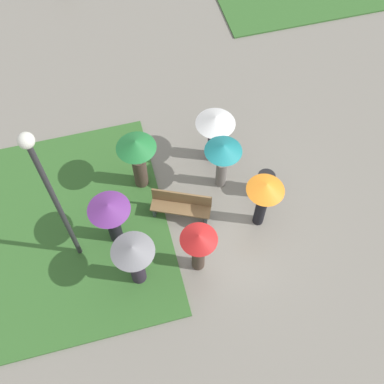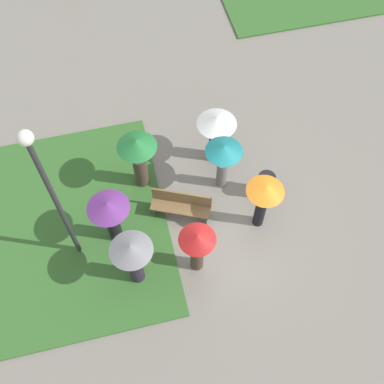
% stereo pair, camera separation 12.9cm
% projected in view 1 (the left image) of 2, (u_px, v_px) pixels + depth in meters
% --- Properties ---
extents(ground_plane, '(90.00, 90.00, 0.00)m').
position_uv_depth(ground_plane, '(234.00, 220.00, 13.19)').
color(ground_plane, gray).
extents(park_bench, '(1.64, 1.04, 0.90)m').
position_uv_depth(park_bench, '(181.00, 205.00, 12.90)').
color(park_bench, brown).
rests_on(park_bench, ground_plane).
extents(lamp_post, '(0.32, 0.32, 5.03)m').
position_uv_depth(lamp_post, '(50.00, 190.00, 9.97)').
color(lamp_post, '#2D2D30').
rests_on(lamp_post, ground_plane).
extents(trash_bin, '(0.48, 0.48, 0.82)m').
position_uv_depth(trash_bin, '(265.00, 184.00, 13.30)').
color(trash_bin, '#232326').
rests_on(trash_bin, ground_plane).
extents(crowd_person_teal, '(1.00, 1.00, 1.80)m').
position_uv_depth(crowd_person_teal, '(223.00, 156.00, 12.65)').
color(crowd_person_teal, slate).
rests_on(crowd_person_teal, ground_plane).
extents(crowd_person_grey, '(1.03, 1.03, 1.89)m').
position_uv_depth(crowd_person_grey, '(134.00, 258.00, 11.22)').
color(crowd_person_grey, '#2D2333').
rests_on(crowd_person_grey, ground_plane).
extents(crowd_person_orange, '(0.96, 0.96, 1.90)m').
position_uv_depth(crowd_person_orange, '(264.00, 194.00, 11.95)').
color(crowd_person_orange, black).
rests_on(crowd_person_orange, ground_plane).
extents(crowd_person_purple, '(1.06, 1.06, 1.79)m').
position_uv_depth(crowd_person_purple, '(110.00, 215.00, 11.81)').
color(crowd_person_purple, black).
rests_on(crowd_person_purple, ground_plane).
extents(crowd_person_white, '(1.09, 1.09, 1.80)m').
position_uv_depth(crowd_person_white, '(215.00, 129.00, 13.17)').
color(crowd_person_white, '#2D2333').
rests_on(crowd_person_white, ground_plane).
extents(crowd_person_green, '(1.05, 1.05, 1.99)m').
position_uv_depth(crowd_person_green, '(137.00, 155.00, 12.62)').
color(crowd_person_green, '#47382D').
rests_on(crowd_person_green, ground_plane).
extents(crowd_person_red, '(0.90, 0.90, 1.73)m').
position_uv_depth(crowd_person_red, '(199.00, 245.00, 11.49)').
color(crowd_person_red, '#47382D').
rests_on(crowd_person_red, ground_plane).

